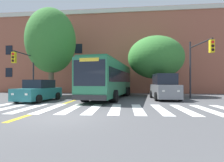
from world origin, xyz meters
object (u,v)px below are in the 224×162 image
at_px(car_teal_near_lane, 39,91).
at_px(street_tree_curbside_large, 156,58).
at_px(car_silver_behind_bus, 123,86).
at_px(traffic_light_far_corner, 25,66).
at_px(car_grey_far_lane, 164,87).
at_px(traffic_light_near_corner, 198,59).
at_px(city_bus, 110,79).
at_px(street_tree_curbside_small, 51,41).

height_order(car_teal_near_lane, street_tree_curbside_large, street_tree_curbside_large).
relative_size(car_silver_behind_bus, traffic_light_far_corner, 0.99).
xyz_separation_m(car_grey_far_lane, street_tree_curbside_large, (-0.20, 4.07, 3.34)).
bearing_deg(car_grey_far_lane, street_tree_curbside_large, 92.78).
height_order(car_silver_behind_bus, traffic_light_near_corner, traffic_light_near_corner).
bearing_deg(city_bus, car_teal_near_lane, -148.69).
distance_m(car_silver_behind_bus, street_tree_curbside_small, 11.57).
height_order(car_teal_near_lane, street_tree_curbside_small, street_tree_curbside_small).
distance_m(city_bus, car_grey_far_lane, 5.28).
xyz_separation_m(city_bus, car_teal_near_lane, (-5.67, -3.45, -1.07)).
relative_size(car_grey_far_lane, street_tree_curbside_small, 0.47).
bearing_deg(traffic_light_near_corner, street_tree_curbside_small, 167.93).
bearing_deg(car_grey_far_lane, car_silver_behind_bus, 114.68).
bearing_deg(street_tree_curbside_large, car_teal_near_lane, -147.93).
bearing_deg(traffic_light_near_corner, car_silver_behind_bus, 127.52).
height_order(car_silver_behind_bus, street_tree_curbside_small, street_tree_curbside_small).
height_order(car_teal_near_lane, traffic_light_near_corner, traffic_light_near_corner).
distance_m(traffic_light_far_corner, street_tree_curbside_small, 4.62).
xyz_separation_m(car_teal_near_lane, car_grey_far_lane, (10.82, 2.59, 0.29)).
distance_m(car_silver_behind_bus, traffic_light_far_corner, 13.36).
distance_m(car_grey_far_lane, traffic_light_near_corner, 3.94).
relative_size(car_teal_near_lane, street_tree_curbside_small, 0.46).
bearing_deg(car_teal_near_lane, street_tree_curbside_large, 32.07).
distance_m(car_grey_far_lane, car_silver_behind_bus, 10.05).
relative_size(traffic_light_far_corner, street_tree_curbside_small, 0.48).
relative_size(car_silver_behind_bus, street_tree_curbside_small, 0.47).
height_order(car_silver_behind_bus, traffic_light_far_corner, traffic_light_far_corner).
bearing_deg(street_tree_curbside_small, car_teal_near_lane, -74.17).
xyz_separation_m(car_teal_near_lane, traffic_light_far_corner, (-2.88, 2.60, 2.46)).
bearing_deg(city_bus, traffic_light_far_corner, -174.36).
xyz_separation_m(car_teal_near_lane, street_tree_curbside_large, (10.62, 6.65, 3.63)).
bearing_deg(traffic_light_far_corner, street_tree_curbside_small, 67.75).
height_order(car_teal_near_lane, car_silver_behind_bus, car_silver_behind_bus).
height_order(traffic_light_near_corner, street_tree_curbside_large, street_tree_curbside_large).
height_order(city_bus, street_tree_curbside_small, street_tree_curbside_small).
distance_m(car_grey_far_lane, street_tree_curbside_small, 13.89).
bearing_deg(street_tree_curbside_small, traffic_light_far_corner, -112.25).
height_order(car_silver_behind_bus, street_tree_curbside_large, street_tree_curbside_large).
bearing_deg(street_tree_curbside_small, car_grey_far_lane, -14.03).
height_order(street_tree_curbside_large, street_tree_curbside_small, street_tree_curbside_small).
bearing_deg(street_tree_curbside_large, car_grey_far_lane, -87.22).
bearing_deg(car_grey_far_lane, traffic_light_near_corner, -3.58).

